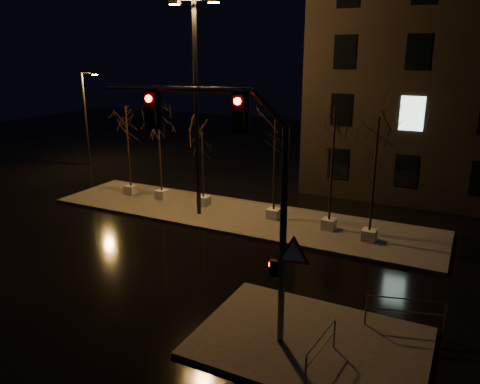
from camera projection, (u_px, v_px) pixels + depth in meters
The scene contains 14 objects.
ground at pixel (174, 257), 20.85m from camera, with size 90.00×90.00×0.00m, color black.
median at pixel (236, 215), 25.97m from camera, with size 22.00×5.00×0.15m, color #484641.
sidewalk_corner at pixel (310, 342), 14.60m from camera, with size 7.00×5.00×0.15m, color #484641.
tree_0 at pixel (127, 126), 28.48m from camera, with size 1.80×1.80×5.67m.
tree_1 at pixel (159, 129), 27.49m from camera, with size 1.80×1.80×5.64m.
tree_2 at pixel (202, 150), 26.52m from camera, with size 1.80×1.80×4.38m.
tree_3 at pixel (275, 136), 23.98m from camera, with size 1.80×1.80×5.95m.
tree_4 at pixel (334, 135), 22.36m from camera, with size 1.80×1.80×6.34m.
tree_5 at pixel (377, 146), 21.00m from camera, with size 1.80×1.80×6.05m.
traffic_signal_mast at pixel (242, 181), 13.44m from camera, with size 6.22×1.17×7.69m.
streetlight_main at pixel (196, 96), 24.24m from camera, with size 2.79×0.44×11.19m.
streetlight_far at pixel (86, 115), 37.01m from camera, with size 1.42×0.57×7.35m.
guard_rail_a at pixel (405, 309), 15.01m from camera, with size 2.41×0.68×1.08m.
guard_rail_b at pixel (321, 346), 13.19m from camera, with size 0.25×2.09×1.00m.
Camera 1 is at (11.26, -15.78, 8.73)m, focal length 35.00 mm.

